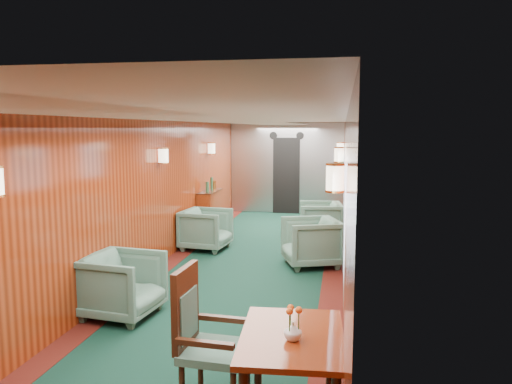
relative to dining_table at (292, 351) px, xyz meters
The scene contains 12 objects.
room 4.09m from the dining_table, 106.65° to the left, with size 12.00×12.10×2.40m.
bulkhead 9.79m from the dining_table, 96.67° to the left, with size 2.98×0.17×2.39m.
windows_right 4.14m from the dining_table, 85.04° to the left, with size 0.02×8.60×0.80m.
wall_sconces 4.65m from the dining_table, 104.59° to the left, with size 2.97×7.97×0.25m.
dining_table is the anchor object (origin of this frame).
side_chair 0.78m from the dining_table, 161.63° to the left, with size 0.55×0.58×1.16m.
credenza 7.32m from the dining_table, 109.78° to the left, with size 0.32×1.02×1.19m.
flower_vase 0.21m from the dining_table, 82.08° to the right, with size 0.13×0.13×0.13m, color beige.
armchair_left_near 3.02m from the dining_table, 138.08° to the left, with size 0.82×0.84×0.77m, color #1D443B.
armchair_left_far 5.82m from the dining_table, 111.68° to the left, with size 0.81×0.83×0.76m, color #1D443B.
armchair_right_near 4.63m from the dining_table, 91.97° to the left, with size 0.84×0.87×0.79m, color #1D443B.
armchair_right_far 6.63m from the dining_table, 90.86° to the left, with size 0.82×0.84×0.76m, color #1D443B.
Camera 1 is at (1.47, -7.19, 2.24)m, focal length 35.00 mm.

